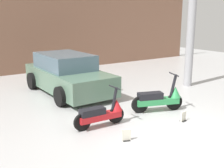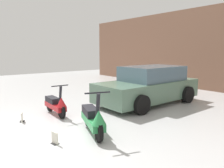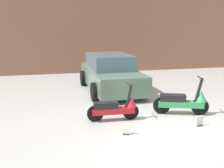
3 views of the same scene
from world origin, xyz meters
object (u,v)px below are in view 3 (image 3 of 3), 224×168
car_rear_left (111,74)px  placard_near_left_scooter (126,130)px  placard_near_right_scooter (199,121)px  scooter_front_left (115,108)px  scooter_front_right (183,101)px

car_rear_left → placard_near_left_scooter: bearing=-9.3°
placard_near_left_scooter → placard_near_right_scooter: same height
car_rear_left → placard_near_right_scooter: (1.29, -4.30, -0.55)m
scooter_front_left → placard_near_left_scooter: bearing=-87.5°
scooter_front_right → placard_near_left_scooter: size_ratio=5.74×
scooter_front_left → placard_near_left_scooter: scooter_front_left is taller
scooter_front_right → scooter_front_left: bearing=-159.5°
scooter_front_right → car_rear_left: bearing=130.6°
scooter_front_right → placard_near_left_scooter: bearing=-132.9°
scooter_front_left → car_rear_left: car_rear_left is taller
scooter_front_right → placard_near_right_scooter: scooter_front_right is taller
placard_near_left_scooter → placard_near_right_scooter: size_ratio=1.00×
scooter_front_right → placard_near_right_scooter: 0.99m
scooter_front_left → car_rear_left: bearing=81.0°
car_rear_left → scooter_front_right: bearing=20.7°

